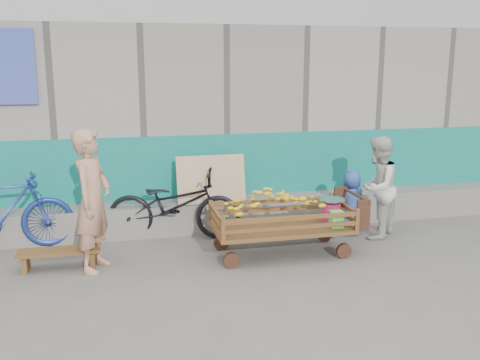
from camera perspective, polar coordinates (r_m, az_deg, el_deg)
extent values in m
plane|color=#5E5B55|center=(5.88, -2.03, -12.31)|extent=(80.00, 80.00, 0.00)
cube|color=gray|center=(9.45, -6.97, 6.54)|extent=(12.00, 3.00, 3.00)
cube|color=#0C7D6C|center=(8.09, -5.63, -0.18)|extent=(12.00, 0.03, 1.40)
cube|color=slate|center=(7.98, -5.33, -3.87)|extent=(12.00, 0.50, 0.45)
cube|color=#A4835E|center=(7.76, -3.09, 0.08)|extent=(1.00, 0.19, 0.68)
cube|color=#4153B8|center=(7.91, -22.96, 11.05)|extent=(0.55, 0.03, 1.00)
cube|color=brown|center=(6.98, 4.45, -5.03)|extent=(1.77, 0.89, 0.05)
cylinder|color=#372215|center=(6.59, -0.93, -8.56)|extent=(0.20, 0.06, 0.20)
cube|color=brown|center=(6.34, -1.82, -5.27)|extent=(0.05, 0.05, 0.28)
cylinder|color=#372215|center=(7.19, -2.03, -6.74)|extent=(0.20, 0.06, 0.20)
cube|color=brown|center=(7.12, -3.13, -3.29)|extent=(0.05, 0.05, 0.28)
cylinder|color=#372215|center=(7.03, 11.01, -7.42)|extent=(0.20, 0.06, 0.20)
cube|color=brown|center=(6.87, 12.36, -4.15)|extent=(0.05, 0.05, 0.28)
cylinder|color=#372215|center=(7.60, 9.01, -5.82)|extent=(0.20, 0.06, 0.20)
cube|color=brown|center=(7.60, 9.70, -2.44)|extent=(0.05, 0.05, 0.28)
cube|color=brown|center=(6.57, 5.56, -5.05)|extent=(1.71, 0.04, 0.05)
cube|color=brown|center=(6.54, 5.58, -4.07)|extent=(1.71, 0.04, 0.05)
cube|color=brown|center=(7.32, 3.49, -3.16)|extent=(1.71, 0.04, 0.05)
cube|color=brown|center=(7.29, 3.50, -2.27)|extent=(1.71, 0.04, 0.05)
cube|color=brown|center=(6.74, -2.51, -4.54)|extent=(0.04, 0.83, 0.05)
cube|color=brown|center=(6.71, -2.52, -3.58)|extent=(0.04, 0.83, 0.05)
cube|color=brown|center=(7.24, 10.95, -3.56)|extent=(0.04, 0.83, 0.05)
cube|color=brown|center=(7.21, 10.99, -2.65)|extent=(0.04, 0.83, 0.05)
cylinder|color=#372215|center=(7.25, 12.31, -1.58)|extent=(0.04, 0.79, 0.04)
cube|color=#372215|center=(7.59, 10.61, -2.19)|extent=(0.18, 0.04, 0.39)
cube|color=#372215|center=(6.95, 13.01, -3.66)|extent=(0.18, 0.04, 0.39)
ellipsoid|color=orange|center=(6.88, 3.70, -3.17)|extent=(1.28, 0.69, 0.43)
cylinder|color=#C62469|center=(7.17, 9.74, -3.43)|extent=(0.24, 0.24, 0.26)
cylinder|color=silver|center=(7.13, 9.78, -2.36)|extent=(0.03, 0.03, 0.06)
cylinder|color=silver|center=(7.12, 9.79, -2.06)|extent=(0.33, 0.33, 0.02)
cube|color=#43ED4F|center=(6.91, 10.24, -4.14)|extent=(0.16, 0.12, 0.22)
cube|color=brown|center=(6.89, -18.74, -7.19)|extent=(0.97, 0.29, 0.04)
cube|color=brown|center=(6.99, -21.86, -8.27)|extent=(0.06, 0.27, 0.19)
cube|color=brown|center=(6.90, -15.43, -8.05)|extent=(0.06, 0.27, 0.19)
imported|color=tan|center=(6.57, -15.45, -2.15)|extent=(0.62, 0.74, 1.72)
imported|color=silver|center=(7.80, 14.43, -0.77)|extent=(0.89, 0.89, 1.46)
imported|color=#304E9D|center=(7.90, 11.79, -2.39)|extent=(0.51, 0.38, 0.95)
imported|color=black|center=(7.59, -7.02, -2.66)|extent=(1.98, 1.07, 0.99)
imported|color=navy|center=(7.69, -23.94, -3.14)|extent=(1.82, 0.66, 1.07)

